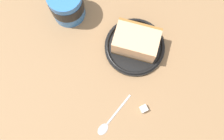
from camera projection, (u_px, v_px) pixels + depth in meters
ground_plane at (129, 63)px, 66.42cm from camera, size 138.17×138.17×2.04cm
small_plate at (135, 47)px, 65.41cm from camera, size 14.74×14.74×1.78cm
cake_slice at (136, 41)px, 62.31cm from camera, size 12.24×11.84×5.99cm
tea_mug at (67, 4)px, 63.72cm from camera, size 9.50×8.68×9.13cm
teaspoon at (108, 123)px, 61.72cm from camera, size 4.61×11.55×0.80cm
sugar_cube at (144, 109)px, 62.06cm from camera, size 1.76×1.76×1.55cm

